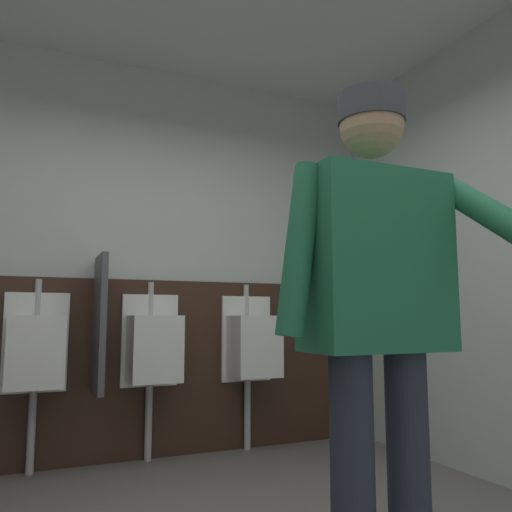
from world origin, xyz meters
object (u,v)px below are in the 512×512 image
Objects in this scene: urinal_middle at (153,348)px; urinal_right at (252,345)px; person at (378,298)px; urinal_left at (36,351)px.

urinal_right is (0.75, 0.00, 0.00)m from urinal_middle.
urinal_middle and urinal_right have the same top height.
urinal_middle is 2.21m from person.
person reaches higher than urinal_right.
person reaches higher than urinal_left.
urinal_right is 2.25m from person.
urinal_left is 0.71× the size of person.
person is at bearing -65.24° from urinal_left.
urinal_right is 0.71× the size of person.
urinal_right is at bearing 0.00° from urinal_middle.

